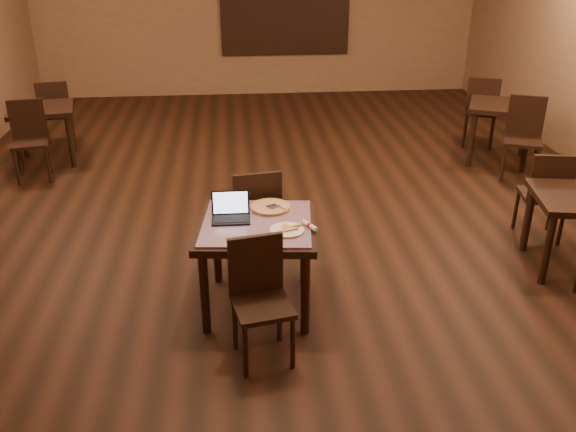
{
  "coord_description": "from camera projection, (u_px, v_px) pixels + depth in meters",
  "views": [
    {
      "loc": [
        -0.52,
        -6.52,
        2.83
      ],
      "look_at": [
        -0.13,
        -2.33,
        0.85
      ],
      "focal_mm": 38.0,
      "sensor_mm": 36.0,
      "label": 1
    }
  ],
  "objects": [
    {
      "name": "other_table_b_chair_far",
      "position": [
        55.0,
        111.0,
        8.49
      ],
      "size": [
        0.49,
        0.49,
        0.97
      ],
      "rotation": [
        0.0,
        0.0,
        3.34
      ],
      "color": "black",
      "rests_on": "ground"
    },
    {
      "name": "chair_main_near",
      "position": [
        259.0,
        292.0,
        4.3
      ],
      "size": [
        0.47,
        0.47,
        0.91
      ],
      "rotation": [
        0.0,
        0.0,
        0.2
      ],
      "color": "black",
      "rests_on": "ground"
    },
    {
      "name": "pizza_pan",
      "position": [
        270.0,
        208.0,
        4.98
      ],
      "size": [
        0.33,
        0.33,
        0.01
      ],
      "primitive_type": "cylinder",
      "color": "silver",
      "rests_on": "tiled_table"
    },
    {
      "name": "pizza_whole",
      "position": [
        270.0,
        207.0,
        4.97
      ],
      "size": [
        0.33,
        0.33,
        0.02
      ],
      "color": "beige",
      "rests_on": "pizza_pan"
    },
    {
      "name": "laptop",
      "position": [
        231.0,
        212.0,
        4.8
      ],
      "size": [
        0.3,
        0.23,
        0.2
      ],
      "rotation": [
        0.0,
        0.0,
        -0.01
      ],
      "color": "black",
      "rests_on": "tiled_table"
    },
    {
      "name": "ground",
      "position": [
        280.0,
        197.0,
        7.12
      ],
      "size": [
        10.0,
        10.0,
        0.0
      ],
      "primitive_type": "plane",
      "color": "black",
      "rests_on": "ground"
    },
    {
      "name": "mural",
      "position": [
        285.0,
        8.0,
        10.97
      ],
      "size": [
        2.34,
        0.05,
        1.64
      ],
      "color": "#275991",
      "rests_on": "wall_back"
    },
    {
      "name": "wall_front",
      "position": [
        404.0,
        381.0,
        1.98
      ],
      "size": [
        8.0,
        0.02,
        3.0
      ],
      "primitive_type": "cube",
      "color": "#97714D",
      "rests_on": "ground"
    },
    {
      "name": "napkin_roll",
      "position": [
        310.0,
        226.0,
        4.65
      ],
      "size": [
        0.11,
        0.17,
        0.04
      ],
      "rotation": [
        0.0,
        0.0,
        0.49
      ],
      "color": "white",
      "rests_on": "tiled_table"
    },
    {
      "name": "chair_main_far",
      "position": [
        256.0,
        214.0,
        5.4
      ],
      "size": [
        0.49,
        0.49,
        0.97
      ],
      "rotation": [
        0.0,
        0.0,
        3.31
      ],
      "color": "black",
      "rests_on": "ground"
    },
    {
      "name": "other_table_a_chair_near",
      "position": [
        524.0,
        133.0,
        7.48
      ],
      "size": [
        0.57,
        0.57,
        1.01
      ],
      "rotation": [
        0.0,
        0.0,
        -0.41
      ],
      "color": "black",
      "rests_on": "ground"
    },
    {
      "name": "wall_back",
      "position": [
        257.0,
        11.0,
        10.99
      ],
      "size": [
        8.0,
        0.02,
        3.0
      ],
      "primitive_type": "cube",
      "color": "#97714D",
      "rests_on": "ground"
    },
    {
      "name": "other_table_a",
      "position": [
        502.0,
        114.0,
        7.98
      ],
      "size": [
        1.09,
        1.09,
        0.78
      ],
      "rotation": [
        0.0,
        0.0,
        -0.41
      ],
      "color": "black",
      "rests_on": "ground"
    },
    {
      "name": "tiled_table",
      "position": [
        257.0,
        234.0,
        4.8
      ],
      "size": [
        1.01,
        1.01,
        0.76
      ],
      "rotation": [
        0.0,
        0.0,
        -0.11
      ],
      "color": "black",
      "rests_on": "ground"
    },
    {
      "name": "spatula",
      "position": [
        273.0,
        207.0,
        4.95
      ],
      "size": [
        0.18,
        0.24,
        0.01
      ],
      "primitive_type": "cube",
      "rotation": [
        0.0,
        0.0,
        0.49
      ],
      "color": "silver",
      "rests_on": "pizza_whole"
    },
    {
      "name": "pizza_slice",
      "position": [
        287.0,
        229.0,
        4.6
      ],
      "size": [
        0.22,
        0.22,
        0.02
      ],
      "primitive_type": null,
      "rotation": [
        0.0,
        0.0,
        0.33
      ],
      "color": "beige",
      "rests_on": "plate"
    },
    {
      "name": "plate",
      "position": [
        287.0,
        230.0,
        4.61
      ],
      "size": [
        0.26,
        0.26,
        0.01
      ],
      "primitive_type": "cylinder",
      "color": "white",
      "rests_on": "tiled_table"
    },
    {
      "name": "other_table_b",
      "position": [
        42.0,
        116.0,
        7.95
      ],
      "size": [
        0.94,
        0.94,
        0.75
      ],
      "rotation": [
        0.0,
        0.0,
        0.2
      ],
      "color": "black",
      "rests_on": "ground"
    },
    {
      "name": "other_table_b_chair_near",
      "position": [
        29.0,
        135.0,
        7.47
      ],
      "size": [
        0.49,
        0.49,
        0.97
      ],
      "rotation": [
        0.0,
        0.0,
        0.2
      ],
      "color": "black",
      "rests_on": "ground"
    },
    {
      "name": "other_table_c_chair_far",
      "position": [
        546.0,
        192.0,
        5.91
      ],
      "size": [
        0.47,
        0.47,
        0.94
      ],
      "rotation": [
        0.0,
        0.0,
        2.96
      ],
      "color": "black",
      "rests_on": "ground"
    },
    {
      "name": "other_table_a_chair_far",
      "position": [
        481.0,
        108.0,
        8.54
      ],
      "size": [
        0.57,
        0.57,
        1.01
      ],
      "rotation": [
        0.0,
        0.0,
        2.73
      ],
      "color": "black",
      "rests_on": "ground"
    }
  ]
}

